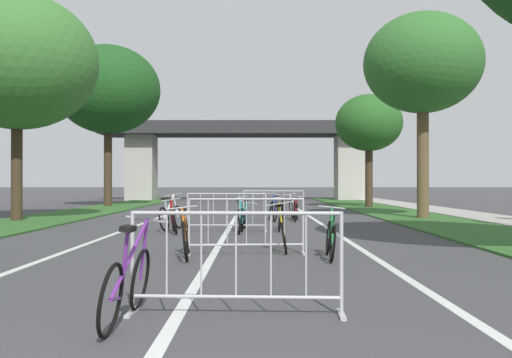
{
  "coord_description": "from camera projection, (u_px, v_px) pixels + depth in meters",
  "views": [
    {
      "loc": [
        0.79,
        -1.88,
        1.34
      ],
      "look_at": [
        0.78,
        11.89,
        1.42
      ],
      "focal_mm": 40.13,
      "sensor_mm": 36.0,
      "label": 1
    }
  ],
  "objects": [
    {
      "name": "tree_left_pine_far",
      "position": [
        108.0,
        90.0,
        31.16
      ],
      "size": [
        5.66,
        5.66,
        8.8
      ],
      "color": "#3D2D1E",
      "rests_on": "ground"
    },
    {
      "name": "bicycle_teal_1",
      "position": [
        243.0,
        220.0,
        15.1
      ],
      "size": [
        0.55,
        1.64,
        0.9
      ],
      "rotation": [
        0.0,
        0.0,
        -0.05
      ],
      "color": "black",
      "rests_on": "ground"
    },
    {
      "name": "bicycle_red_0",
      "position": [
        296.0,
        210.0,
        19.71
      ],
      "size": [
        0.46,
        1.75,
        0.88
      ],
      "rotation": [
        0.0,
        0.0,
        -0.01
      ],
      "color": "black",
      "rests_on": "ground"
    },
    {
      "name": "grass_verge_left",
      "position": [
        61.0,
        216.0,
        22.05
      ],
      "size": [
        2.96,
        49.31,
        0.05
      ],
      "primitive_type": "cube",
      "color": "#2D5B26",
      "rests_on": "ground"
    },
    {
      "name": "bicycle_yellow_9",
      "position": [
        284.0,
        233.0,
        11.17
      ],
      "size": [
        0.52,
        1.66,
        0.96
      ],
      "rotation": [
        0.0,
        0.0,
        -0.04
      ],
      "color": "black",
      "rests_on": "ground"
    },
    {
      "name": "bicycle_orange_5",
      "position": [
        186.0,
        236.0,
        10.14
      ],
      "size": [
        0.54,
        1.72,
        0.95
      ],
      "rotation": [
        0.0,
        0.0,
        3.23
      ],
      "color": "black",
      "rests_on": "ground"
    },
    {
      "name": "lane_stripe_right_lane",
      "position": [
        331.0,
        230.0,
        16.14
      ],
      "size": [
        0.14,
        28.53,
        0.01
      ],
      "primitive_type": "cube",
      "color": "silver",
      "rests_on": "ground"
    },
    {
      "name": "bicycle_teal_11",
      "position": [
        242.0,
        218.0,
        15.9
      ],
      "size": [
        0.42,
        1.7,
        0.95
      ],
      "rotation": [
        0.0,
        0.0,
        -0.07
      ],
      "color": "black",
      "rests_on": "ground"
    },
    {
      "name": "crowd_barrier_third",
      "position": [
        227.0,
        213.0,
        15.47
      ],
      "size": [
        2.2,
        0.52,
        1.05
      ],
      "rotation": [
        0.0,
        0.0,
        -0.04
      ],
      "color": "#ADADB2",
      "rests_on": "ground"
    },
    {
      "name": "tree_right_cypress_far",
      "position": [
        369.0,
        123.0,
        29.83
      ],
      "size": [
        3.49,
        3.49,
        5.94
      ],
      "color": "#3D2D1E",
      "rests_on": "ground"
    },
    {
      "name": "crowd_barrier_fourth",
      "position": [
        274.0,
        205.0,
        20.3
      ],
      "size": [
        2.21,
        0.55,
        1.05
      ],
      "rotation": [
        0.0,
        0.0,
        -0.05
      ],
      "color": "#ADADB2",
      "rests_on": "ground"
    },
    {
      "name": "sidewalk_path_right",
      "position": [
        476.0,
        216.0,
        22.04
      ],
      "size": [
        2.13,
        49.31,
        0.08
      ],
      "primitive_type": "cube",
      "color": "#9E9B93",
      "rests_on": "ground"
    },
    {
      "name": "crowd_barrier_second",
      "position": [
        247.0,
        227.0,
        10.63
      ],
      "size": [
        2.21,
        0.56,
        1.05
      ],
      "rotation": [
        0.0,
        0.0,
        0.06
      ],
      "color": "#ADADB2",
      "rests_on": "ground"
    },
    {
      "name": "bicycle_purple_4",
      "position": [
        128.0,
        283.0,
        5.43
      ],
      "size": [
        0.44,
        1.69,
        1.0
      ],
      "rotation": [
        0.0,
        0.0,
        -0.04
      ],
      "color": "black",
      "rests_on": "ground"
    },
    {
      "name": "bicycle_red_10",
      "position": [
        174.0,
        220.0,
        15.07
      ],
      "size": [
        0.48,
        1.62,
        0.94
      ],
      "rotation": [
        0.0,
        0.0,
        3.34
      ],
      "color": "black",
      "rests_on": "ground"
    },
    {
      "name": "bicycle_white_7",
      "position": [
        171.0,
        217.0,
        15.97
      ],
      "size": [
        0.54,
        1.76,
        1.04
      ],
      "rotation": [
        0.0,
        0.0,
        -0.21
      ],
      "color": "black",
      "rests_on": "ground"
    },
    {
      "name": "crowd_barrier_nearest",
      "position": [
        236.0,
        264.0,
        5.79
      ],
      "size": [
        2.21,
        0.54,
        1.05
      ],
      "rotation": [
        0.0,
        0.0,
        -0.05
      ],
      "color": "#ADADB2",
      "rests_on": "ground"
    },
    {
      "name": "bicycle_blue_8",
      "position": [
        274.0,
        210.0,
        19.76
      ],
      "size": [
        0.45,
        1.76,
        0.97
      ],
      "rotation": [
        0.0,
        0.0,
        0.11
      ],
      "color": "black",
      "rests_on": "ground"
    },
    {
      "name": "overpass_bridge",
      "position": [
        246.0,
        143.0,
        42.65
      ],
      "size": [
        21.2,
        4.36,
        5.75
      ],
      "color": "#2D2D30",
      "rests_on": "ground"
    },
    {
      "name": "bicycle_green_6",
      "position": [
        331.0,
        238.0,
        10.04
      ],
      "size": [
        0.49,
        1.66,
        0.92
      ],
      "rotation": [
        0.0,
        0.0,
        -0.06
      ],
      "color": "black",
      "rests_on": "ground"
    },
    {
      "name": "tree_right_pine_near",
      "position": [
        423.0,
        64.0,
        20.82
      ],
      "size": [
        4.28,
        4.28,
        7.51
      ],
      "color": "brown",
      "rests_on": "ground"
    },
    {
      "name": "bicycle_silver_3",
      "position": [
        294.0,
        209.0,
        20.81
      ],
      "size": [
        0.5,
        1.72,
        0.93
      ],
      "rotation": [
        0.0,
        0.0,
        0.1
      ],
      "color": "black",
      "rests_on": "ground"
    },
    {
      "name": "lane_stripe_center",
      "position": [
        228.0,
        230.0,
        16.14
      ],
      "size": [
        0.14,
        28.53,
        0.01
      ],
      "primitive_type": "cube",
      "color": "silver",
      "rests_on": "ground"
    },
    {
      "name": "bicycle_black_2",
      "position": [
        282.0,
        217.0,
        15.9
      ],
      "size": [
        0.44,
        1.72,
        0.95
      ],
      "rotation": [
        0.0,
        0.0,
        3.02
      ],
      "color": "black",
      "rests_on": "ground"
    },
    {
      "name": "grass_verge_right",
      "position": [
        410.0,
        216.0,
        22.04
      ],
      "size": [
        2.96,
        49.31,
        0.05
      ],
      "primitive_type": "cube",
      "color": "#2D5B26",
      "rests_on": "ground"
    },
    {
      "name": "tree_left_oak_mid",
      "position": [
        17.0,
        62.0,
        19.45
      ],
      "size": [
        5.43,
        5.43,
        7.76
      ],
      "color": "#3D2D1E",
      "rests_on": "ground"
    },
    {
      "name": "lane_stripe_left_lane",
      "position": [
        126.0,
        230.0,
        16.14
      ],
      "size": [
        0.14,
        28.53,
        0.01
      ],
      "primitive_type": "cube",
      "color": "silver",
      "rests_on": "ground"
    }
  ]
}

